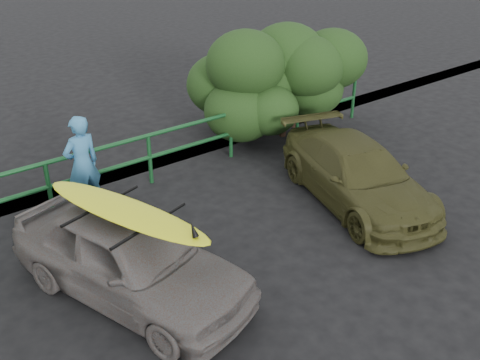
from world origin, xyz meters
The scene contains 8 objects.
ground centered at (0.00, 0.00, 0.00)m, with size 80.00×80.00×0.00m, color black.
guardrail centered at (0.00, 5.00, 0.52)m, with size 14.00×0.08×1.04m, color #154C22, non-canonical shape.
shrub_right centered at (5.00, 5.50, 1.23)m, with size 3.20×2.40×2.46m, color #1F3A15, non-canonical shape.
sedan centered at (-0.97, 2.15, 0.63)m, with size 1.48×3.69×1.26m, color #5D5553.
olive_vehicle centered at (3.54, 1.98, 0.56)m, with size 1.56×3.84×1.12m, color #3C3B1A.
man centered at (-0.43, 4.79, 0.89)m, with size 0.65×0.42×1.78m, color teal.
roof_rack centered at (-0.97, 2.15, 1.28)m, with size 1.33×0.93×0.04m, color black, non-canonical shape.
surfboard centered at (-0.97, 2.15, 1.34)m, with size 0.59×2.83×0.08m, color yellow.
Camera 1 is at (-3.56, -3.48, 4.81)m, focal length 40.00 mm.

